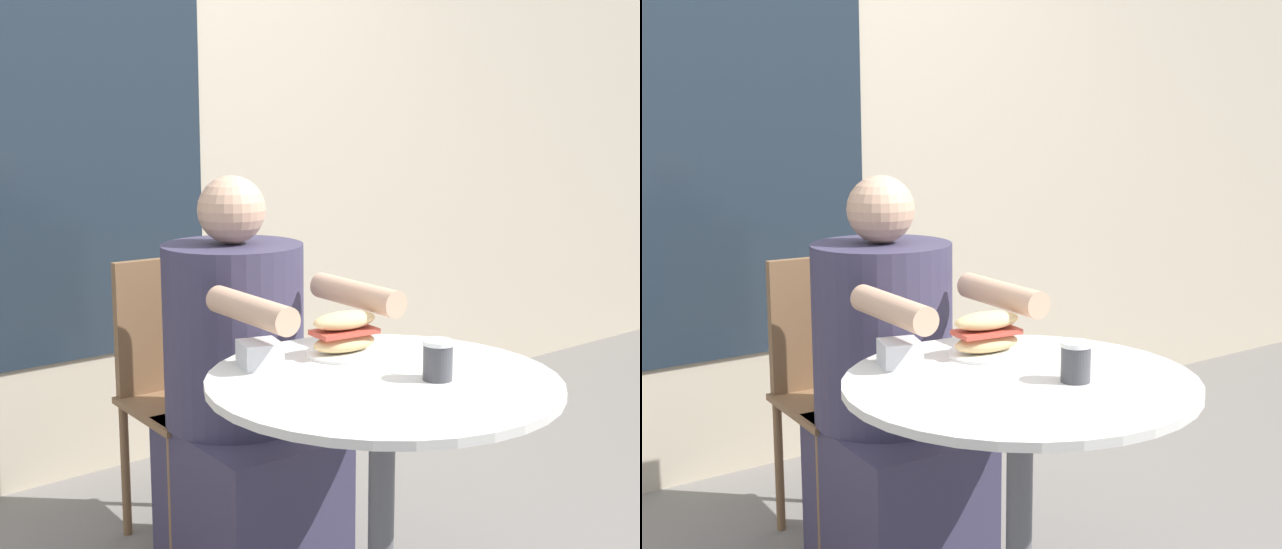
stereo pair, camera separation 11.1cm
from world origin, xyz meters
The scene contains 7 objects.
storefront_wall centered at (0.00, 1.61, 1.40)m, with size 8.00×0.09×2.80m.
cafe_table centered at (0.00, 0.00, 0.54)m, with size 0.79×0.79×0.73m.
diner_chair centered at (0.03, 0.95, 0.52)m, with size 0.40×0.40×0.87m.
seated_diner centered at (0.02, 0.60, 0.49)m, with size 0.41×0.72×1.15m.
sandwich_on_plate centered at (0.05, 0.20, 0.78)m, with size 0.19×0.19×0.11m.
drink_cup centered at (0.08, -0.09, 0.78)m, with size 0.07×0.07×0.09m.
napkin_box centered at (-0.17, 0.24, 0.76)m, with size 0.11×0.11×0.06m.
Camera 2 is at (-1.20, -1.47, 1.31)m, focal length 50.00 mm.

